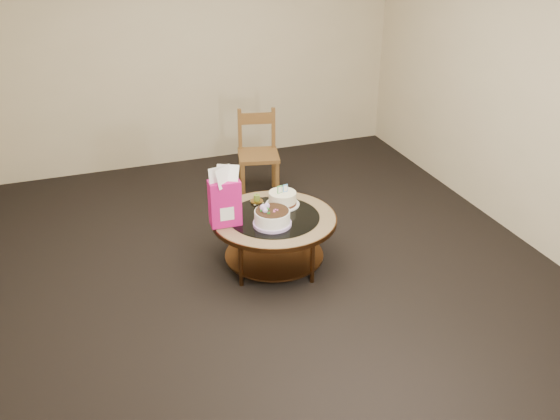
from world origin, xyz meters
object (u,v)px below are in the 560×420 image
object	(u,v)px
coffee_table	(274,225)
decorated_cake	(272,218)
cream_cake	(282,199)
gift_bag	(225,197)
dining_chair	(258,153)

from	to	relation	value
coffee_table	decorated_cake	bearing A→B (deg)	-115.46
coffee_table	cream_cake	size ratio (longest dim) A/B	3.57
coffee_table	cream_cake	distance (m)	0.26
coffee_table	gift_bag	distance (m)	0.51
decorated_cake	gift_bag	distance (m)	0.41
decorated_cake	dining_chair	world-z (taller)	dining_chair
coffee_table	decorated_cake	xyz separation A→B (m)	(-0.06, -0.13, 0.14)
coffee_table	gift_bag	bearing A→B (deg)	178.61
coffee_table	dining_chair	bearing A→B (deg)	77.28
cream_cake	gift_bag	world-z (taller)	gift_bag
decorated_cake	gift_bag	world-z (taller)	gift_bag
coffee_table	decorated_cake	size ratio (longest dim) A/B	3.34
coffee_table	gift_bag	world-z (taller)	gift_bag
coffee_table	dining_chair	world-z (taller)	dining_chair
decorated_cake	dining_chair	xyz separation A→B (m)	(0.37, 1.52, -0.08)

